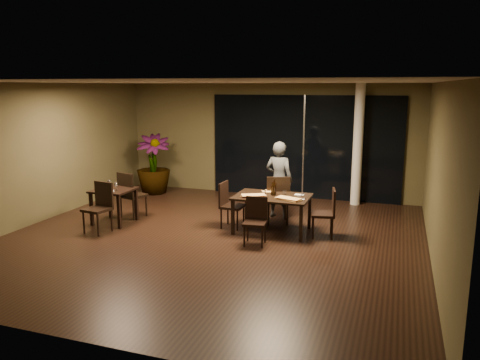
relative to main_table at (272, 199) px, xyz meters
name	(u,v)px	position (x,y,z in m)	size (l,w,h in m)	color
ground	(212,238)	(-1.00, -0.80, -0.68)	(8.00, 8.00, 0.00)	black
wall_back	(268,140)	(-1.00, 3.25, 0.82)	(8.00, 0.10, 3.00)	#484226
wall_front	(69,219)	(-1.00, -4.85, 0.82)	(8.00, 0.10, 3.00)	#484226
wall_left	(38,153)	(-5.05, -0.80, 0.82)	(0.10, 8.00, 3.00)	#484226
wall_right	(442,176)	(3.05, -0.80, 0.82)	(0.10, 8.00, 3.00)	#484226
ceiling	(210,81)	(-1.00, -0.80, 2.34)	(8.00, 8.00, 0.04)	silver
window_panel	(304,147)	(0.00, 3.16, 0.67)	(5.00, 0.06, 2.70)	black
column	(358,145)	(1.40, 2.85, 0.82)	(0.24, 0.24, 3.00)	silver
main_table	(272,199)	(0.00, 0.00, 0.00)	(1.50, 1.00, 0.75)	black
side_table	(114,195)	(-3.40, -0.50, -0.05)	(0.80, 0.80, 0.75)	black
chair_main_far	(278,197)	(-0.03, 0.55, -0.08)	(0.63, 0.63, 1.06)	black
chair_main_near	(256,218)	(-0.10, -0.81, -0.18)	(0.46, 0.46, 0.89)	black
chair_main_left	(229,202)	(-0.94, 0.01, -0.14)	(0.46, 0.46, 0.96)	black
chair_main_right	(327,210)	(1.11, 0.02, -0.14)	(0.53, 0.53, 0.96)	black
chair_side_far	(130,193)	(-3.28, -0.05, -0.09)	(0.59, 0.59, 1.04)	black
chair_side_near	(100,204)	(-3.32, -1.11, -0.11)	(0.54, 0.54, 1.01)	black
diner	(279,180)	(-0.13, 1.06, 0.19)	(0.59, 0.39, 1.74)	#313336
potted_plant	(153,164)	(-4.01, 2.33, 0.14)	(0.89, 0.89, 1.63)	#204617
pizza_board_left	(254,196)	(-0.34, -0.18, 0.08)	(0.51, 0.25, 0.01)	#402814
pizza_board_right	(288,199)	(0.38, -0.22, 0.08)	(0.52, 0.26, 0.01)	#4D3518
oblong_pizza_left	(254,195)	(-0.34, -0.18, 0.10)	(0.46, 0.21, 0.02)	maroon
oblong_pizza_right	(288,199)	(0.38, -0.22, 0.10)	(0.46, 0.21, 0.02)	#690B09
round_pizza	(269,191)	(-0.17, 0.34, 0.08)	(0.28, 0.28, 0.01)	#B41E14
bottle_a	(272,189)	(-0.02, 0.07, 0.21)	(0.06, 0.06, 0.27)	black
bottle_b	(274,188)	(0.02, 0.05, 0.23)	(0.07, 0.07, 0.31)	black
bottle_c	(275,187)	(0.01, 0.13, 0.24)	(0.07, 0.07, 0.33)	black
tumbler_left	(264,192)	(-0.21, 0.12, 0.12)	(0.07, 0.07, 0.08)	white
tumbler_right	(285,193)	(0.22, 0.15, 0.12)	(0.07, 0.07, 0.08)	white
napkin_near	(300,199)	(0.59, -0.15, 0.08)	(0.18, 0.10, 0.01)	white
napkin_far	(299,195)	(0.51, 0.23, 0.08)	(0.18, 0.10, 0.01)	white
wine_glass_a	(109,184)	(-3.52, -0.46, 0.16)	(0.08, 0.08, 0.18)	white
wine_glass_b	(116,186)	(-3.29, -0.57, 0.16)	(0.07, 0.07, 0.17)	white
side_napkin	(109,191)	(-3.35, -0.72, 0.08)	(0.18, 0.11, 0.01)	white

